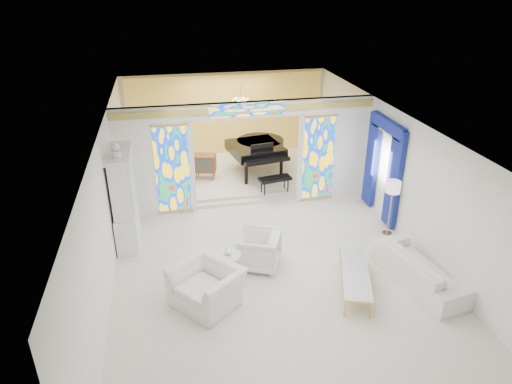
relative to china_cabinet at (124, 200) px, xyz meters
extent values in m
plane|color=silver|center=(3.22, -0.60, -1.17)|extent=(12.00, 12.00, 0.00)
cube|color=silver|center=(3.22, -0.60, 1.83)|extent=(7.00, 12.00, 0.02)
cube|color=white|center=(3.22, 5.40, 0.33)|extent=(7.00, 0.02, 3.00)
cube|color=white|center=(-0.28, -0.60, 0.33)|extent=(0.02, 12.00, 3.00)
cube|color=white|center=(6.72, -0.60, 0.33)|extent=(0.02, 12.00, 3.00)
cube|color=white|center=(0.72, 1.40, 0.33)|extent=(2.00, 0.18, 3.00)
cube|color=white|center=(5.72, 1.40, 0.33)|extent=(2.00, 0.18, 3.00)
cube|color=white|center=(3.22, 1.40, 1.63)|extent=(3.00, 0.18, 0.40)
cube|color=silver|center=(1.72, 1.30, 0.13)|extent=(0.12, 0.06, 2.60)
cube|color=silver|center=(4.72, 1.30, 0.13)|extent=(0.12, 0.06, 2.60)
cube|color=silver|center=(3.22, 1.30, 1.48)|extent=(3.24, 0.06, 0.12)
cube|color=#E0C854|center=(3.22, 1.30, 1.65)|extent=(7.00, 0.05, 0.18)
cube|color=gold|center=(1.19, 1.29, 0.13)|extent=(0.90, 0.04, 2.40)
cube|color=gold|center=(5.25, 1.29, 0.13)|extent=(0.90, 0.04, 2.40)
cube|color=gold|center=(3.22, 1.29, 1.65)|extent=(2.00, 0.04, 0.34)
cube|color=silver|center=(3.22, 3.50, -1.08)|extent=(6.80, 3.80, 0.18)
cube|color=#E1BC4E|center=(3.22, 5.28, 0.33)|extent=(6.70, 0.10, 2.90)
cylinder|color=gold|center=(3.42, 3.40, 1.38)|extent=(0.48, 0.48, 0.30)
cube|color=navy|center=(6.62, -0.55, 0.18)|extent=(0.12, 0.55, 2.60)
cube|color=navy|center=(6.62, 0.75, 0.18)|extent=(0.12, 0.55, 2.60)
cube|color=navy|center=(6.62, 0.10, 1.38)|extent=(0.14, 1.70, 0.30)
cube|color=gold|center=(6.62, 0.10, 1.21)|extent=(0.12, 1.50, 0.06)
cube|color=silver|center=(0.00, 0.00, -0.72)|extent=(0.50, 1.40, 0.90)
cube|color=silver|center=(0.00, 0.00, 0.43)|extent=(0.44, 1.30, 1.40)
cube|color=white|center=(0.23, 0.00, 0.43)|extent=(0.01, 1.20, 1.30)
cube|color=silver|center=(0.00, 0.00, 1.17)|extent=(0.56, 1.46, 0.08)
cylinder|color=white|center=(0.00, -0.35, 1.29)|extent=(0.22, 0.22, 0.16)
sphere|color=white|center=(0.00, -0.35, 1.45)|extent=(0.20, 0.20, 0.20)
imported|color=white|center=(1.63, -2.70, -0.76)|extent=(1.66, 1.67, 0.82)
imported|color=white|center=(2.91, -1.63, -0.75)|extent=(1.20, 1.18, 0.84)
imported|color=white|center=(6.17, -2.93, -0.82)|extent=(1.32, 2.49, 0.69)
cylinder|color=silver|center=(2.17, -2.05, -0.51)|extent=(0.70, 0.70, 0.04)
cylinder|color=silver|center=(2.17, -2.05, -0.84)|extent=(0.12, 0.12, 0.63)
cylinder|color=silver|center=(2.17, -2.05, -1.15)|extent=(0.47, 0.47, 0.03)
imported|color=silver|center=(2.17, -2.05, -0.40)|extent=(0.24, 0.24, 0.19)
cube|color=white|center=(4.70, -2.89, -0.77)|extent=(1.13, 1.94, 0.04)
cube|color=gold|center=(4.70, -2.89, -0.79)|extent=(1.16, 1.98, 0.03)
cube|color=gold|center=(4.19, -3.65, -0.98)|extent=(0.05, 0.05, 0.38)
cube|color=gold|center=(4.65, -3.80, -0.98)|extent=(0.05, 0.05, 0.38)
cube|color=gold|center=(4.76, -1.97, -0.98)|extent=(0.05, 0.05, 0.38)
cube|color=gold|center=(5.22, -2.13, -0.98)|extent=(0.05, 0.05, 0.38)
cylinder|color=gold|center=(6.42, -0.92, -1.16)|extent=(0.26, 0.26, 0.03)
cylinder|color=gold|center=(6.42, -0.92, -0.50)|extent=(0.03, 0.03, 1.33)
cylinder|color=white|center=(6.42, -0.92, 0.15)|extent=(0.37, 0.37, 0.28)
cube|color=black|center=(3.84, 3.26, -0.19)|extent=(1.78, 1.87, 0.30)
cylinder|color=black|center=(4.09, 3.68, -0.19)|extent=(1.75, 1.75, 0.30)
cube|color=black|center=(3.99, 2.32, -0.23)|extent=(1.46, 0.55, 0.11)
cube|color=white|center=(4.01, 2.24, -0.21)|extent=(1.32, 0.32, 0.03)
cube|color=black|center=(3.93, 2.69, 0.05)|extent=(0.74, 0.15, 0.26)
cube|color=black|center=(4.10, 1.70, -0.57)|extent=(1.00, 0.52, 0.08)
cylinder|color=black|center=(3.38, 2.44, -0.66)|extent=(0.12, 0.12, 0.66)
cylinder|color=black|center=(4.53, 2.63, -0.66)|extent=(0.12, 0.12, 0.66)
cylinder|color=black|center=(3.84, 3.91, -0.66)|extent=(0.12, 0.12, 0.66)
cube|color=brown|center=(2.21, 3.13, -0.49)|extent=(0.75, 0.60, 0.54)
cube|color=#343836|center=(2.16, 2.91, -0.45)|extent=(0.42, 0.13, 0.34)
cone|color=brown|center=(1.92, 3.04, -0.87)|extent=(0.05, 0.05, 0.24)
cone|color=brown|center=(2.42, 2.91, -0.87)|extent=(0.05, 0.05, 0.24)
cone|color=brown|center=(2.00, 3.35, -0.87)|extent=(0.05, 0.05, 0.24)
cone|color=brown|center=(2.50, 3.23, -0.87)|extent=(0.05, 0.05, 0.24)
camera|label=1|loc=(1.11, -10.09, 4.83)|focal=32.00mm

